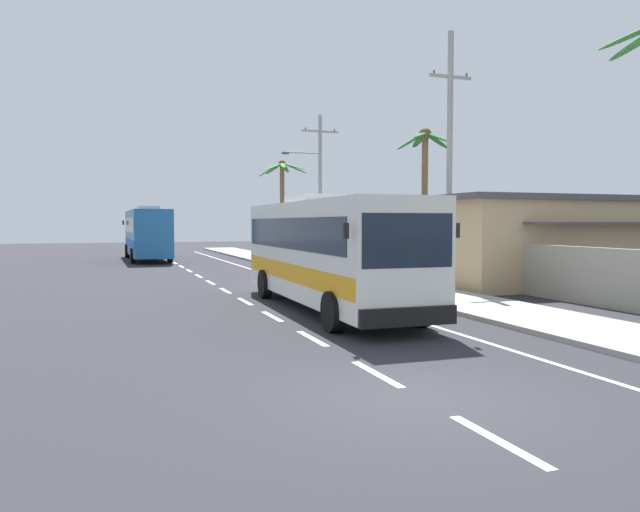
# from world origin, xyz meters

# --- Properties ---
(ground_plane) EXTENTS (160.00, 160.00, 0.00)m
(ground_plane) POSITION_xyz_m (0.00, 0.00, 0.00)
(ground_plane) COLOR #28282D
(sidewalk_kerb) EXTENTS (3.20, 90.00, 0.14)m
(sidewalk_kerb) POSITION_xyz_m (6.80, 10.00, 0.07)
(sidewalk_kerb) COLOR #999993
(sidewalk_kerb) RESTS_ON ground
(lane_markings) EXTENTS (3.76, 71.00, 0.01)m
(lane_markings) POSITION_xyz_m (2.18, 14.65, 0.00)
(lane_markings) COLOR white
(lane_markings) RESTS_ON ground
(boundary_wall) EXTENTS (0.24, 60.00, 1.94)m
(boundary_wall) POSITION_xyz_m (10.60, 14.00, 0.97)
(boundary_wall) COLOR #9E998E
(boundary_wall) RESTS_ON ground
(coach_bus_foreground) EXTENTS (3.05, 11.36, 3.67)m
(coach_bus_foreground) POSITION_xyz_m (2.05, 9.63, 1.91)
(coach_bus_foreground) COLOR silver
(coach_bus_foreground) RESTS_ON ground
(coach_bus_far_lane) EXTENTS (2.99, 11.46, 3.92)m
(coach_bus_far_lane) POSITION_xyz_m (-1.53, 37.78, 2.04)
(coach_bus_far_lane) COLOR #2366A8
(coach_bus_far_lane) RESTS_ON ground
(motorcycle_beside_bus) EXTENTS (0.56, 1.96, 1.64)m
(motorcycle_beside_bus) POSITION_xyz_m (4.23, 17.49, 0.66)
(motorcycle_beside_bus) COLOR black
(motorcycle_beside_bus) RESTS_ON ground
(pedestrian_near_kerb) EXTENTS (0.36, 0.36, 1.60)m
(pedestrian_near_kerb) POSITION_xyz_m (7.02, 20.19, 0.97)
(pedestrian_near_kerb) COLOR red
(pedestrian_near_kerb) RESTS_ON sidewalk_kerb
(utility_pole_mid) EXTENTS (1.89, 0.24, 10.46)m
(utility_pole_mid) POSITION_xyz_m (8.72, 13.24, 5.39)
(utility_pole_mid) COLOR #9E9E99
(utility_pole_mid) RESTS_ON ground
(utility_pole_far) EXTENTS (3.84, 0.24, 9.78)m
(utility_pole_far) POSITION_xyz_m (8.80, 29.28, 5.25)
(utility_pole_far) COLOR #9E9E99
(utility_pole_far) RESTS_ON ground
(palm_nearest) EXTENTS (2.63, 2.78, 7.09)m
(palm_nearest) POSITION_xyz_m (9.32, 16.30, 4.90)
(palm_nearest) COLOR brown
(palm_nearest) RESTS_ON ground
(palm_fourth) EXTENTS (3.83, 4.02, 7.55)m
(palm_fourth) POSITION_xyz_m (8.42, 36.56, 5.24)
(palm_fourth) COLOR brown
(palm_fourth) RESTS_ON ground
(roadside_building) EXTENTS (12.80, 7.64, 3.89)m
(roadside_building) POSITION_xyz_m (14.66, 14.10, 1.96)
(roadside_building) COLOR tan
(roadside_building) RESTS_ON ground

